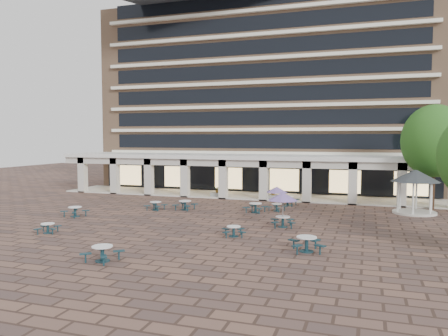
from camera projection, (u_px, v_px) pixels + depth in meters
The scene contains 18 objects.
ground at pixel (197, 222), 32.13m from camera, with size 120.00×120.00×0.00m, color brown.
apartment_building at pixel (271, 87), 55.38m from camera, with size 40.00×15.50×25.20m.
retail_arcade at pixel (249, 168), 45.94m from camera, with size 42.00×6.60×4.40m.
picnic_table_1 at pixel (102, 252), 21.91m from camera, with size 1.91×1.91×0.79m.
picnic_table_2 at pixel (234, 230), 27.41m from camera, with size 1.78×1.78×0.66m.
picnic_table_5 at pixel (48, 227), 28.37m from camera, with size 1.74×1.74×0.65m.
picnic_table_6 at pixel (283, 198), 30.18m from camera, with size 2.09×2.09×2.42m.
picnic_table_7 at pixel (307, 243), 23.76m from camera, with size 2.21×2.21×0.83m.
picnic_table_8 at pixel (75, 211), 34.30m from camera, with size 1.99×1.99×0.78m.
picnic_table_9 at pixel (185, 204), 37.50m from camera, with size 1.96×1.96×0.80m.
picnic_table_10 at pixel (256, 207), 36.17m from camera, with size 2.00×2.00×0.79m.
picnic_table_11 at pixel (277, 190), 36.76m from camera, with size 1.80×1.80×2.07m.
picnic_table_12 at pixel (156, 205), 37.41m from camera, with size 1.74×1.74×0.73m.
picnic_table_13 at pixel (288, 200), 40.03m from camera, with size 2.05×2.05×0.84m.
gazebo at pixel (415, 181), 35.59m from camera, with size 3.85×3.85×3.58m.
tree_east_c at pixel (434, 141), 37.34m from camera, with size 5.44×5.44×9.06m.
planter_left at pixel (218, 193), 45.21m from camera, with size 1.50×0.61×1.28m.
planter_right at pixel (273, 195), 43.38m from camera, with size 1.50×0.64×1.24m.
Camera 1 is at (11.84, -29.55, 6.22)m, focal length 35.00 mm.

